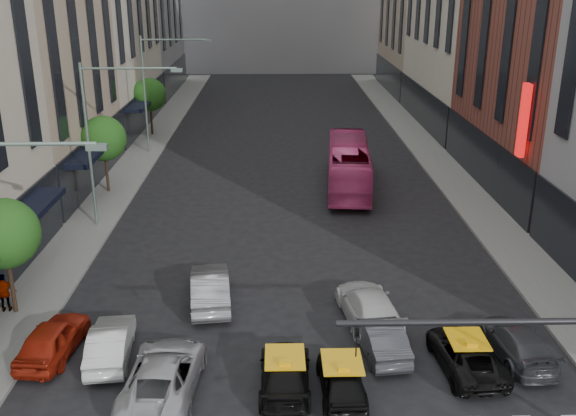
{
  "coord_description": "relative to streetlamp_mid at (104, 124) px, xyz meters",
  "views": [
    {
      "loc": [
        -0.87,
        -14.01,
        13.37
      ],
      "look_at": [
        -0.35,
        11.85,
        4.0
      ],
      "focal_mm": 40.0,
      "sensor_mm": 36.0,
      "label": 1
    }
  ],
  "objects": [
    {
      "name": "sidewalk_left",
      "position": [
        -1.46,
        10.0,
        -5.83
      ],
      "size": [
        3.0,
        96.0,
        0.15
      ],
      "primitive_type": "cube",
      "color": "slate",
      "rests_on": "ground"
    },
    {
      "name": "sidewalk_right",
      "position": [
        21.54,
        10.0,
        -5.83
      ],
      "size": [
        3.0,
        96.0,
        0.15
      ],
      "primitive_type": "cube",
      "color": "slate",
      "rests_on": "ground"
    },
    {
      "name": "building_left_b",
      "position": [
        -6.96,
        8.0,
        6.1
      ],
      "size": [
        8.0,
        16.0,
        24.0
      ],
      "primitive_type": "cube",
      "color": "tan",
      "rests_on": "ground"
    },
    {
      "name": "tree_near",
      "position": [
        -1.76,
        -10.0,
        -2.25
      ],
      "size": [
        2.88,
        2.88,
        4.95
      ],
      "color": "black",
      "rests_on": "sidewalk_left"
    },
    {
      "name": "tree_mid",
      "position": [
        -1.76,
        6.0,
        -2.25
      ],
      "size": [
        2.88,
        2.88,
        4.95
      ],
      "color": "black",
      "rests_on": "sidewalk_left"
    },
    {
      "name": "tree_far",
      "position": [
        -1.76,
        22.0,
        -2.25
      ],
      "size": [
        2.88,
        2.88,
        4.95
      ],
      "color": "black",
      "rests_on": "sidewalk_left"
    },
    {
      "name": "streetlamp_mid",
      "position": [
        0.0,
        0.0,
        0.0
      ],
      "size": [
        5.38,
        0.25,
        9.0
      ],
      "color": "gray",
      "rests_on": "sidewalk_left"
    },
    {
      "name": "streetlamp_far",
      "position": [
        0.0,
        16.0,
        0.0
      ],
      "size": [
        5.38,
        0.25,
        9.0
      ],
      "color": "gray",
      "rests_on": "sidewalk_left"
    },
    {
      "name": "liberty_sign",
      "position": [
        22.64,
        0.0,
        0.1
      ],
      "size": [
        0.3,
        0.7,
        4.0
      ],
      "color": "red",
      "rests_on": "ground"
    },
    {
      "name": "car_red",
      "position": [
        0.84,
        -13.1,
        -5.21
      ],
      "size": [
        2.03,
        4.2,
        1.38
      ],
      "primitive_type": "imported",
      "rotation": [
        0.0,
        0.0,
        3.04
      ],
      "color": "#9C1F0E",
      "rests_on": "ground"
    },
    {
      "name": "car_white_front",
      "position": [
        3.04,
        -13.37,
        -5.24
      ],
      "size": [
        1.77,
        4.12,
        1.32
      ],
      "primitive_type": "imported",
      "rotation": [
        0.0,
        0.0,
        3.24
      ],
      "color": "silver",
      "rests_on": "ground"
    },
    {
      "name": "car_silver",
      "position": [
        5.34,
        -15.51,
        -5.19
      ],
      "size": [
        2.63,
        5.24,
        1.42
      ],
      "primitive_type": "imported",
      "rotation": [
        0.0,
        0.0,
        3.09
      ],
      "color": "#AFAFB5",
      "rests_on": "ground"
    },
    {
      "name": "taxi_left",
      "position": [
        9.44,
        -15.37,
        -5.29
      ],
      "size": [
        1.81,
        4.29,
        1.24
      ],
      "primitive_type": "imported",
      "rotation": [
        0.0,
        0.0,
        3.12
      ],
      "color": "black",
      "rests_on": "ground"
    },
    {
      "name": "taxi_center",
      "position": [
        11.35,
        -15.73,
        -5.28
      ],
      "size": [
        1.59,
        3.72,
        1.25
      ],
      "primitive_type": "imported",
      "rotation": [
        0.0,
        0.0,
        3.17
      ],
      "color": "black",
      "rests_on": "ground"
    },
    {
      "name": "car_grey_mid",
      "position": [
        13.04,
        -13.06,
        -5.24
      ],
      "size": [
        1.89,
        4.16,
        1.32
      ],
      "primitive_type": "imported",
      "rotation": [
        0.0,
        0.0,
        3.27
      ],
      "color": "#3B3C42",
      "rests_on": "ground"
    },
    {
      "name": "taxi_right",
      "position": [
        15.96,
        -14.28,
        -5.31
      ],
      "size": [
        2.3,
        4.4,
        1.18
      ],
      "primitive_type": "imported",
      "rotation": [
        0.0,
        0.0,
        3.22
      ],
      "color": "black",
      "rests_on": "ground"
    },
    {
      "name": "car_grey_curb",
      "position": [
        18.07,
        -13.61,
        -5.28
      ],
      "size": [
        2.02,
        4.41,
        1.25
      ],
      "primitive_type": "imported",
      "rotation": [
        0.0,
        0.0,
        3.2
      ],
      "color": "#393B40",
      "rests_on": "ground"
    },
    {
      "name": "car_row2_left",
      "position": [
        6.31,
        -9.15,
        -5.15
      ],
      "size": [
        2.12,
        4.75,
        1.51
      ],
      "primitive_type": "imported",
      "rotation": [
        0.0,
        0.0,
        3.26
      ],
      "color": "#A6A6AC",
      "rests_on": "ground"
    },
    {
      "name": "car_row2_right",
      "position": [
        12.94,
        -10.88,
        -5.19
      ],
      "size": [
        2.63,
        5.17,
        1.44
      ],
      "primitive_type": "imported",
      "rotation": [
        0.0,
        0.0,
        3.27
      ],
      "color": "silver",
      "rests_on": "ground"
    },
    {
      "name": "bus",
      "position": [
        14.03,
        6.9,
        -4.36
      ],
      "size": [
        3.56,
        11.28,
        3.09
      ],
      "primitive_type": "imported",
      "rotation": [
        0.0,
        0.0,
        3.05
      ],
      "color": "#D33E7E",
      "rests_on": "ground"
    },
    {
      "name": "pedestrian_far",
      "position": [
        -2.13,
        -9.95,
        -4.91
      ],
      "size": [
        1.04,
        0.58,
        1.68
      ],
      "primitive_type": "imported",
      "rotation": [
        0.0,
        0.0,
        3.32
      ],
      "color": "gray",
      "rests_on": "sidewalk_left"
    }
  ]
}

